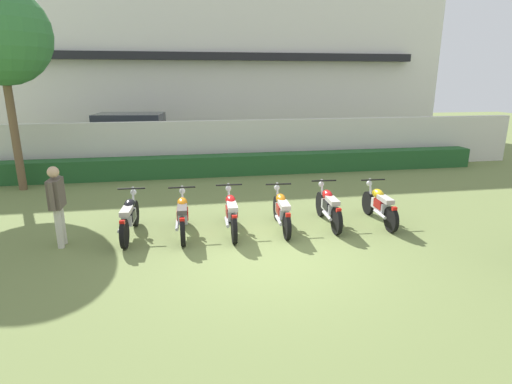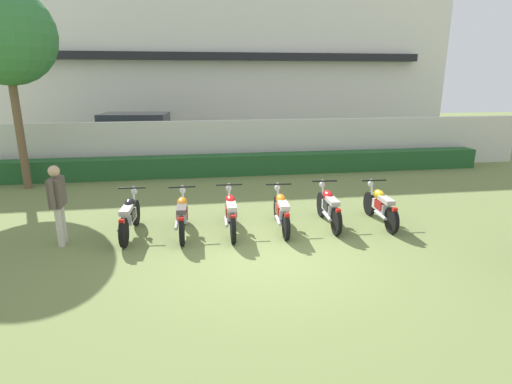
{
  "view_description": "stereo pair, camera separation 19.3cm",
  "coord_description": "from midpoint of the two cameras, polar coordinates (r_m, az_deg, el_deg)",
  "views": [
    {
      "loc": [
        -1.6,
        -7.16,
        3.32
      ],
      "look_at": [
        0.0,
        1.73,
        0.8
      ],
      "focal_mm": 28.76,
      "sensor_mm": 36.0,
      "label": 1
    },
    {
      "loc": [
        -1.4,
        -7.19,
        3.32
      ],
      "look_at": [
        0.0,
        1.73,
        0.8
      ],
      "focal_mm": 28.76,
      "sensor_mm": 36.0,
      "label": 2
    }
  ],
  "objects": [
    {
      "name": "inspector_person",
      "position": [
        9.09,
        -25.34,
        -0.84
      ],
      "size": [
        0.22,
        0.67,
        1.66
      ],
      "color": "beige",
      "rests_on": "ground"
    },
    {
      "name": "ground",
      "position": [
        8.04,
        2.63,
        -8.77
      ],
      "size": [
        60.0,
        60.0,
        0.0
      ],
      "primitive_type": "plane",
      "color": "olive"
    },
    {
      "name": "hedge_row",
      "position": [
        14.52,
        -2.84,
        3.8
      ],
      "size": [
        18.35,
        0.7,
        0.7
      ],
      "primitive_type": "cube",
      "color": "#235628",
      "rests_on": "ground"
    },
    {
      "name": "parked_car",
      "position": [
        18.13,
        -15.61,
        7.5
      ],
      "size": [
        4.7,
        2.54,
        1.89
      ],
      "rotation": [
        0.0,
        0.0,
        -0.13
      ],
      "color": "black",
      "rests_on": "ground"
    },
    {
      "name": "motorcycle_in_row_3",
      "position": [
        9.24,
        4.15,
        -2.57
      ],
      "size": [
        0.6,
        1.84,
        0.95
      ],
      "rotation": [
        0.0,
        0.0,
        1.51
      ],
      "color": "black",
      "rests_on": "ground"
    },
    {
      "name": "compound_wall",
      "position": [
        15.1,
        -3.16,
        6.46
      ],
      "size": [
        22.94,
        0.3,
        1.84
      ],
      "primitive_type": "cube",
      "color": "silver",
      "rests_on": "ground"
    },
    {
      "name": "motorcycle_in_row_1",
      "position": [
        9.05,
        -9.61,
        -3.09
      ],
      "size": [
        0.6,
        1.88,
        0.96
      ],
      "rotation": [
        0.0,
        0.0,
        1.56
      ],
      "color": "black",
      "rests_on": "ground"
    },
    {
      "name": "motorcycle_in_row_4",
      "position": [
        9.63,
        10.65,
        -2.01
      ],
      "size": [
        0.6,
        1.86,
        0.96
      ],
      "rotation": [
        0.0,
        0.0,
        1.52
      ],
      "color": "black",
      "rests_on": "ground"
    },
    {
      "name": "tree_near_inspector",
      "position": [
        14.22,
        -31.2,
        18.08
      ],
      "size": [
        2.79,
        2.79,
        5.87
      ],
      "color": "brown",
      "rests_on": "ground"
    },
    {
      "name": "motorcycle_in_row_2",
      "position": [
        9.08,
        -2.93,
        -2.8
      ],
      "size": [
        0.6,
        1.94,
        0.97
      ],
      "rotation": [
        0.0,
        0.0,
        1.54
      ],
      "color": "black",
      "rests_on": "ground"
    },
    {
      "name": "motorcycle_in_row_0",
      "position": [
        9.24,
        -16.62,
        -3.18
      ],
      "size": [
        0.6,
        1.9,
        0.96
      ],
      "rotation": [
        0.0,
        0.0,
        1.51
      ],
      "color": "black",
      "rests_on": "ground"
    },
    {
      "name": "motorcycle_in_row_5",
      "position": [
        10.02,
        17.45,
        -1.8
      ],
      "size": [
        0.6,
        1.84,
        0.95
      ],
      "rotation": [
        0.0,
        0.0,
        1.54
      ],
      "color": "black",
      "rests_on": "ground"
    },
    {
      "name": "building",
      "position": [
        23.9,
        -5.61,
        17.33
      ],
      "size": [
        24.14,
        6.5,
        8.12
      ],
      "color": "white",
      "rests_on": "ground"
    }
  ]
}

